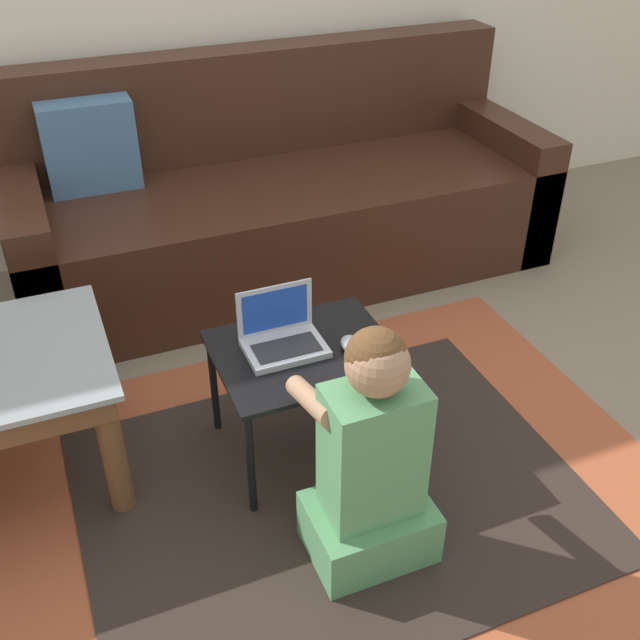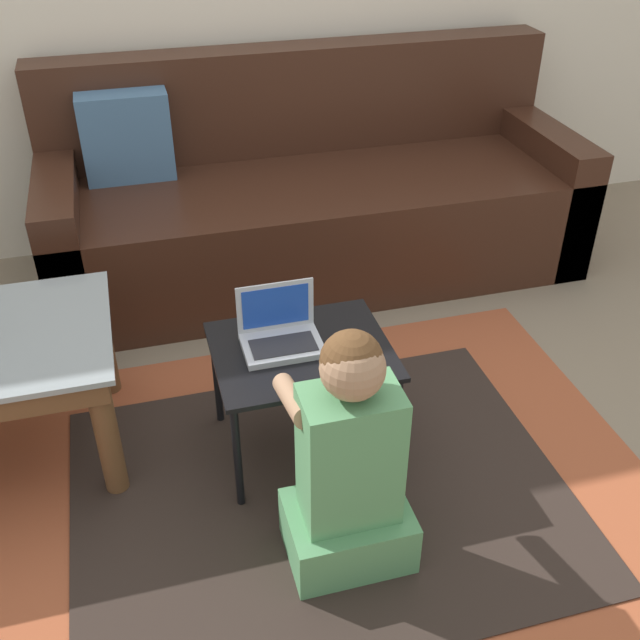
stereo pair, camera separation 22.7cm
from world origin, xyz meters
TOP-DOWN VIEW (x-y plane):
  - ground_plane at (0.00, 0.00)m, footprint 16.00×16.00m
  - area_rug at (-0.14, -0.24)m, footprint 2.06×1.61m
  - couch at (0.20, 1.16)m, footprint 2.28×0.85m
  - laptop_desk at (-0.14, -0.02)m, footprint 0.53×0.44m
  - laptop at (-0.20, 0.02)m, footprint 0.24×0.17m
  - computer_mouse at (-0.01, -0.07)m, footprint 0.06×0.09m
  - person_seated at (-0.13, -0.46)m, footprint 0.33×0.38m

SIDE VIEW (x-z plane):
  - ground_plane at x=0.00m, z-range 0.00..0.00m
  - area_rug at x=-0.14m, z-range 0.00..0.01m
  - couch at x=0.20m, z-range -0.14..0.77m
  - person_seated at x=-0.13m, z-range -0.04..0.70m
  - laptop_desk at x=-0.14m, z-range 0.15..0.55m
  - computer_mouse at x=-0.01m, z-range 0.40..0.43m
  - laptop at x=-0.20m, z-range 0.34..0.52m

